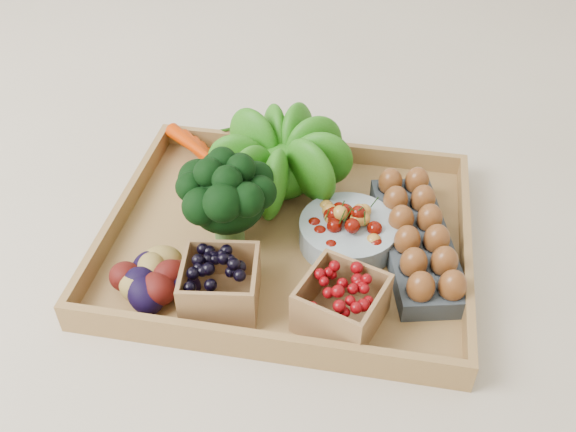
% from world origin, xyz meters
% --- Properties ---
extents(ground, '(4.00, 4.00, 0.00)m').
position_xyz_m(ground, '(0.00, 0.00, 0.00)').
color(ground, beige).
rests_on(ground, ground).
extents(tray, '(0.55, 0.45, 0.01)m').
position_xyz_m(tray, '(0.00, 0.00, 0.01)').
color(tray, '#9E7642').
rests_on(tray, ground).
extents(carrots, '(0.18, 0.13, 0.04)m').
position_xyz_m(carrots, '(-0.15, 0.13, 0.04)').
color(carrots, '#C23000').
rests_on(carrots, tray).
extents(lettuce, '(0.15, 0.15, 0.15)m').
position_xyz_m(lettuce, '(-0.03, 0.11, 0.09)').
color(lettuce, '#1E5B0E').
rests_on(lettuce, tray).
extents(broccoli, '(0.15, 0.15, 0.12)m').
position_xyz_m(broccoli, '(-0.09, -0.03, 0.07)').
color(broccoli, black).
rests_on(broccoli, tray).
extents(cherry_bowl, '(0.15, 0.15, 0.04)m').
position_xyz_m(cherry_bowl, '(0.09, 0.01, 0.03)').
color(cherry_bowl, '#8C9EA5').
rests_on(cherry_bowl, tray).
extents(egg_carton, '(0.16, 0.29, 0.03)m').
position_xyz_m(egg_carton, '(0.20, 0.01, 0.03)').
color(egg_carton, '#353D43').
rests_on(egg_carton, tray).
extents(potatoes, '(0.13, 0.13, 0.07)m').
position_xyz_m(potatoes, '(-0.16, -0.15, 0.05)').
color(potatoes, '#3E0C0A').
rests_on(potatoes, tray).
extents(punnet_blackberry, '(0.12, 0.12, 0.07)m').
position_xyz_m(punnet_blackberry, '(-0.07, -0.14, 0.05)').
color(punnet_blackberry, black).
rests_on(punnet_blackberry, tray).
extents(punnet_raspberry, '(0.13, 0.13, 0.07)m').
position_xyz_m(punnet_raspberry, '(0.10, -0.15, 0.05)').
color(punnet_raspberry, '#670408').
rests_on(punnet_raspberry, tray).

